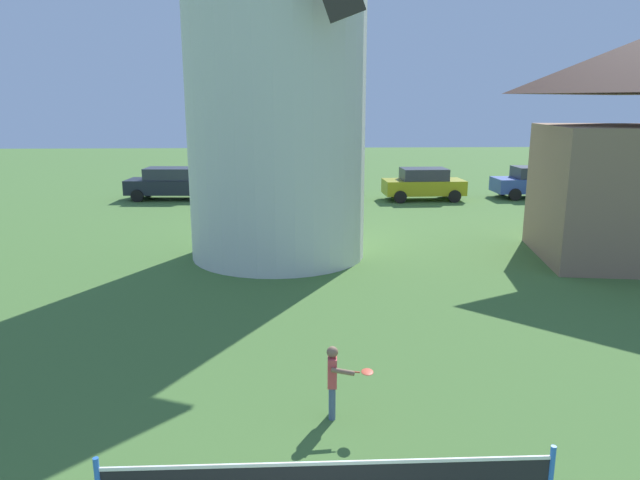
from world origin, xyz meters
TOP-DOWN VIEW (x-y plane):
  - player_far at (0.50, 4.54)m, footprint 0.68×0.50m
  - parked_car_black at (-6.13, 25.46)m, footprint 4.37×2.07m
  - parked_car_green at (0.14, 25.00)m, footprint 3.95×1.95m
  - parked_car_mustard at (6.26, 24.68)m, footprint 3.93×1.98m
  - parked_car_blue at (12.21, 25.16)m, footprint 4.52×1.94m

SIDE VIEW (x-z plane):
  - player_far at x=0.50m, z-range 0.08..1.21m
  - parked_car_mustard at x=6.26m, z-range 0.03..1.59m
  - parked_car_green at x=0.14m, z-range 0.03..1.59m
  - parked_car_black at x=-6.13m, z-range 0.03..1.59m
  - parked_car_blue at x=12.21m, z-range 0.03..1.59m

